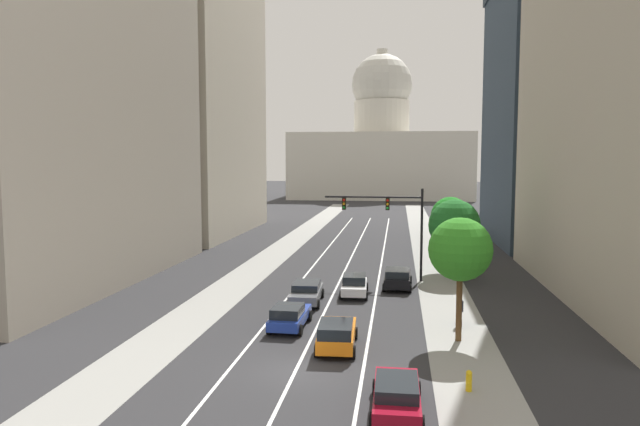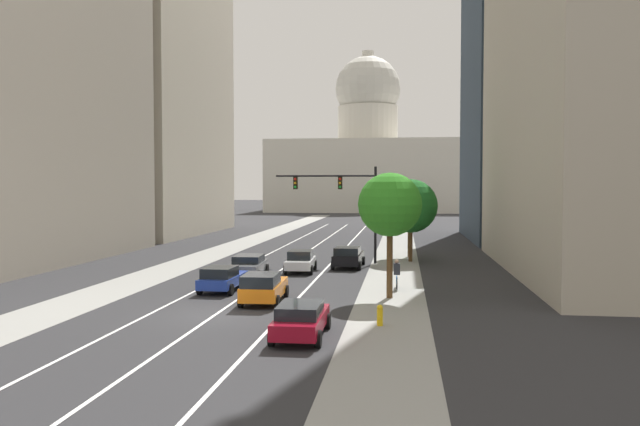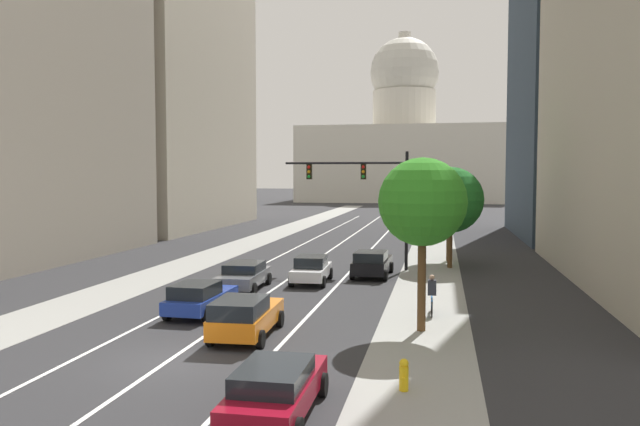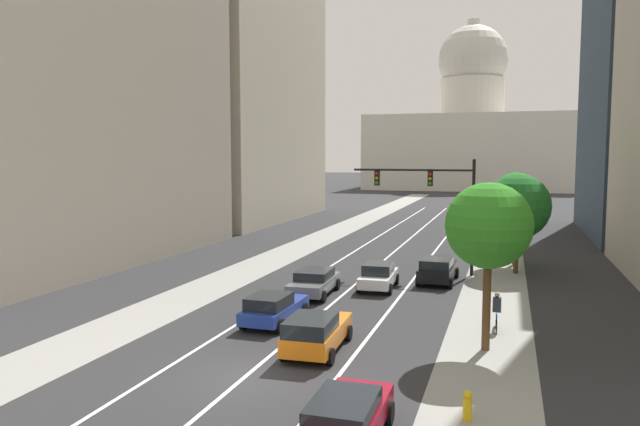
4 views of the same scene
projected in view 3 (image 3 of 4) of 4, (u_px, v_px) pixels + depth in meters
The scene contains 21 objects.
ground_plane at pixel (349, 237), 58.98m from camera, with size 400.00×400.00×0.00m, color #2B2B2D.
sidewalk_left at pixel (254, 241), 55.61m from camera, with size 3.61×130.00×0.01m, color gray.
sidewalk_right at pixel (433, 245), 52.56m from camera, with size 3.61×130.00×0.01m, color gray.
lane_stripe_left at pixel (277, 257), 44.88m from camera, with size 0.16×90.00×0.01m, color white.
lane_stripe_center at pixel (319, 258), 44.29m from camera, with size 0.16×90.00×0.01m, color white.
lane_stripe_right at pixel (362, 259), 43.70m from camera, with size 0.16×90.00×0.01m, color white.
office_tower_far_left at pixel (146, 51), 70.12m from camera, with size 17.96×28.37×39.85m.
office_tower_far_right at pixel (602, 71), 58.30m from camera, with size 15.54×22.87×31.31m.
capitol_building at pixel (404, 148), 141.41m from camera, with size 45.20×27.78×38.05m.
car_crimson at pixel (276, 388), 15.23m from camera, with size 1.97×4.60×1.38m.
car_black at pixel (372, 263), 36.37m from camera, with size 2.21×4.71×1.55m.
car_blue at pixel (200, 297), 26.45m from camera, with size 2.05×4.42×1.43m.
car_white at pixel (311, 269), 34.25m from camera, with size 2.09×4.26×1.50m.
car_gray at pixel (244, 275), 32.36m from camera, with size 2.27×4.72×1.38m.
car_orange at pixel (245, 316), 22.67m from camera, with size 2.15×4.59×1.58m.
traffic_signal_mast at pixel (369, 187), 38.83m from camera, with size 7.82×0.39×7.41m.
fire_hydrant at pixel (404, 375), 17.11m from camera, with size 0.26×0.35×0.91m.
cyclist at pixel (432, 295), 26.41m from camera, with size 0.37×1.70×1.72m.
street_tree_mid_right at pixel (449, 193), 42.70m from camera, with size 3.41×3.41×6.48m.
street_tree_near_right at pixel (451, 200), 39.53m from camera, with size 4.20×4.20×6.48m.
street_tree_far_right at pixel (422, 203), 23.44m from camera, with size 3.37×3.37×6.64m.
Camera 3 is at (8.54, -18.17, 5.98)m, focal length 34.82 mm.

